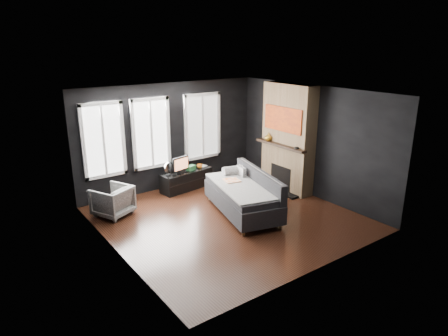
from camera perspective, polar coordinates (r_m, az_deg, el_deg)
floor at (r=8.73m, az=0.63°, el=-7.19°), size 5.00×5.00×0.00m
ceiling at (r=7.97m, az=0.69°, el=10.70°), size 5.00×5.00×0.00m
wall_back at (r=10.30m, az=-7.67°, el=4.51°), size 5.00×0.02×2.70m
wall_left at (r=7.12m, az=-15.74°, el=-2.03°), size 0.02×5.00×2.70m
wall_right at (r=9.89m, az=12.41°, el=3.71°), size 0.02×5.00×2.70m
windows at (r=9.88m, az=-10.13°, el=9.92°), size 4.00×0.16×1.76m
fireplace at (r=10.15m, az=9.14°, el=4.25°), size 0.70×1.62×2.70m
sofa at (r=8.81m, az=2.62°, el=-3.58°), size 1.63×2.43×0.96m
stripe_pillow at (r=9.36m, az=2.49°, el=-0.90°), size 0.17×0.38×0.37m
armchair at (r=9.07m, az=-15.64°, el=-4.36°), size 0.93×0.91×0.73m
media_console at (r=10.37m, az=-5.39°, el=-1.70°), size 1.46×0.63×0.48m
monitor at (r=10.09m, az=-6.21°, el=0.59°), size 0.54×0.24×0.48m
desk_fan at (r=9.94m, az=-8.01°, el=-0.14°), size 0.32×0.32×0.35m
mug at (r=10.46m, az=-3.50°, el=0.33°), size 0.15×0.12×0.14m
book at (r=10.57m, az=-3.53°, el=0.82°), size 0.18×0.06×0.25m
storage_box at (r=10.33m, az=-4.72°, el=0.03°), size 0.26×0.21×0.12m
mantel_vase at (r=10.30m, az=6.38°, el=4.43°), size 0.26×0.26×0.19m
mantel_clock at (r=9.63m, az=10.34°, el=2.83°), size 0.13×0.13×0.04m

